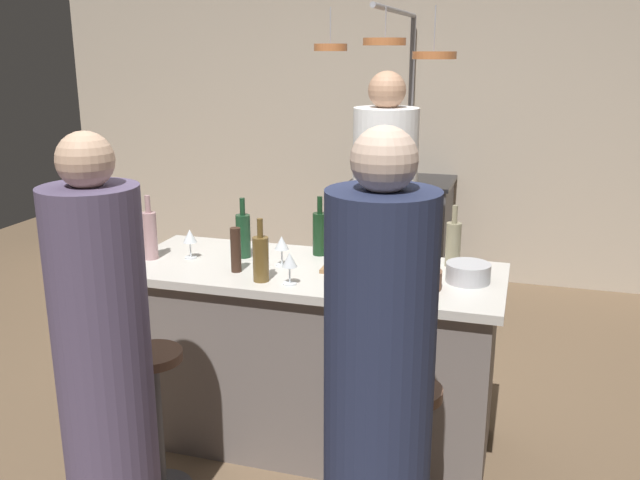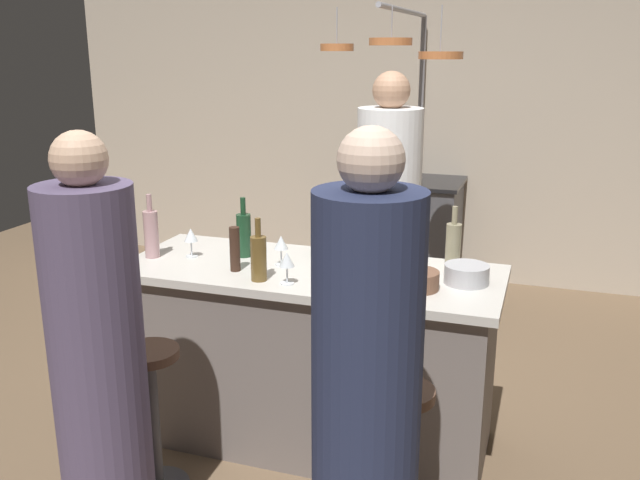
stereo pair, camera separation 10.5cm
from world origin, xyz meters
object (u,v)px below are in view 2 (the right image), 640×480
(wine_glass_near_left_guest, at_px, (281,244))
(chef, at_px, (387,236))
(pepper_mill, at_px, (235,249))
(guest_right, at_px, (366,405))
(wine_bottle_green, at_px, (244,234))
(cutting_board, at_px, (358,268))
(wine_bottle_red, at_px, (320,233))
(wine_bottle_white, at_px, (453,244))
(wine_bottle_amber, at_px, (259,257))
(mixing_bowl_steel, at_px, (467,274))
(stove_range, at_px, (410,233))
(bar_stool_left, at_px, (153,414))
(guest_left, at_px, (99,368))
(wine_glass_by_chef, at_px, (287,261))
(wine_bottle_rose, at_px, (151,233))
(mixing_bowl_wooden, at_px, (417,280))
(bar_stool_right, at_px, (398,460))
(wine_glass_near_right_guest, at_px, (191,236))

(wine_glass_near_left_guest, bearing_deg, chef, 72.22)
(pepper_mill, height_order, wine_glass_near_left_guest, pepper_mill)
(guest_right, distance_m, wine_glass_near_left_guest, 1.20)
(pepper_mill, bearing_deg, wine_bottle_green, 104.40)
(cutting_board, distance_m, wine_bottle_red, 0.32)
(wine_bottle_white, relative_size, wine_bottle_amber, 1.03)
(wine_bottle_red, bearing_deg, mixing_bowl_steel, -15.49)
(stove_range, relative_size, pepper_mill, 4.24)
(bar_stool_left, bearing_deg, wine_bottle_red, 60.62)
(guest_left, bearing_deg, guest_right, 0.56)
(bar_stool_left, height_order, cutting_board, cutting_board)
(wine_bottle_red, bearing_deg, wine_bottle_amber, -105.98)
(wine_bottle_green, bearing_deg, wine_glass_by_chef, -42.19)
(wine_bottle_rose, relative_size, wine_glass_by_chef, 2.18)
(stove_range, height_order, wine_bottle_white, wine_bottle_white)
(guest_right, height_order, wine_bottle_rose, guest_right)
(guest_right, relative_size, wine_bottle_red, 5.65)
(stove_range, relative_size, wine_bottle_white, 3.01)
(wine_bottle_white, distance_m, mixing_bowl_wooden, 0.38)
(wine_bottle_white, bearing_deg, bar_stool_right, -93.69)
(bar_stool_right, height_order, guest_right, guest_right)
(bar_stool_left, relative_size, pepper_mill, 3.24)
(guest_left, xyz_separation_m, wine_bottle_red, (0.46, 1.20, 0.25))
(wine_glass_by_chef, bearing_deg, mixing_bowl_wooden, 12.10)
(wine_bottle_white, relative_size, wine_bottle_rose, 0.93)
(guest_right, bearing_deg, stove_range, 98.90)
(bar_stool_right, distance_m, mixing_bowl_steel, 0.87)
(bar_stool_left, height_order, wine_bottle_red, wine_bottle_red)
(bar_stool_left, xyz_separation_m, wine_bottle_green, (0.13, 0.70, 0.64))
(cutting_board, height_order, wine_bottle_red, wine_bottle_red)
(cutting_board, xyz_separation_m, mixing_bowl_steel, (0.51, -0.03, 0.03))
(wine_glass_near_left_guest, bearing_deg, bar_stool_right, -40.79)
(mixing_bowl_steel, bearing_deg, wine_bottle_white, 113.33)
(stove_range, bearing_deg, wine_glass_near_left_guest, -93.44)
(bar_stool_left, xyz_separation_m, bar_stool_right, (1.08, 0.00, 0.00))
(bar_stool_right, bearing_deg, chef, 105.17)
(wine_glass_by_chef, bearing_deg, chef, 81.56)
(bar_stool_right, height_order, wine_bottle_red, wine_bottle_red)
(wine_bottle_green, distance_m, wine_bottle_white, 1.02)
(wine_glass_near_left_guest, bearing_deg, guest_right, -54.87)
(wine_bottle_white, bearing_deg, chef, 124.14)
(bar_stool_left, relative_size, guest_right, 0.40)
(bar_stool_right, relative_size, wine_bottle_white, 2.30)
(stove_range, height_order, chef, chef)
(stove_range, xyz_separation_m, wine_bottle_red, (-0.03, -2.22, 0.57))
(wine_bottle_white, distance_m, wine_bottle_amber, 0.92)
(stove_range, height_order, mixing_bowl_wooden, mixing_bowl_wooden)
(wine_glass_near_right_guest, bearing_deg, wine_bottle_amber, -25.76)
(wine_glass_by_chef, bearing_deg, mixing_bowl_steel, 19.34)
(wine_bottle_rose, bearing_deg, wine_glass_by_chef, -11.84)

